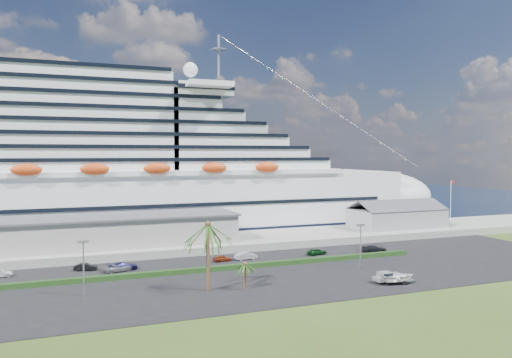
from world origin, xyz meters
name	(u,v)px	position (x,y,z in m)	size (l,w,h in m)	color
ground	(278,292)	(0.00, 0.00, 0.00)	(420.00, 420.00, 0.00)	#314416
asphalt_lot	(253,275)	(0.00, 11.00, 0.06)	(140.00, 38.00, 0.12)	black
wharf	(208,243)	(0.00, 40.00, 0.90)	(240.00, 20.00, 1.80)	gray
water	(147,207)	(0.00, 130.00, 0.01)	(420.00, 160.00, 0.02)	black
cruise_ship	(101,172)	(-21.53, 64.00, 16.69)	(191.00, 38.00, 54.00)	silver
terminal_building	(93,231)	(-25.00, 40.00, 5.01)	(61.00, 15.00, 6.30)	gray
port_shed	(397,217)	(52.00, 40.00, 4.40)	(24.00, 12.31, 7.37)	gray
flagpole	(451,200)	(70.04, 40.00, 8.27)	(1.08, 0.16, 12.00)	silver
hedge	(201,270)	(-8.00, 16.00, 0.57)	(88.00, 1.10, 0.90)	black
lamp_post_left	(83,261)	(-28.00, 8.00, 5.34)	(1.60, 0.35, 8.27)	gray
lamp_post_right	(361,241)	(20.00, 8.00, 5.34)	(1.60, 0.35, 8.27)	gray
palm_tall	(208,232)	(-10.00, 4.00, 9.20)	(8.82, 8.82, 11.13)	#47301E
palm_short	(245,267)	(-4.50, 2.50, 3.67)	(3.53, 3.53, 4.56)	#47301E
parked_car_1	(86,267)	(-27.12, 24.83, 0.79)	(1.41, 4.05, 1.34)	black
parked_car_2	(118,268)	(-21.68, 21.95, 0.79)	(2.24, 4.86, 1.35)	gray
parked_car_3	(123,266)	(-20.76, 22.42, 0.90)	(2.17, 5.34, 1.55)	#151345
parked_car_4	(222,258)	(-1.77, 23.25, 0.74)	(1.46, 3.63, 1.24)	maroon
parked_car_5	(246,256)	(3.18, 23.20, 0.88)	(1.61, 4.61, 1.52)	#AFB3B7
parked_car_6	(317,252)	(18.77, 22.50, 0.74)	(2.06, 4.47, 1.24)	#0E3A15
parked_car_7	(374,248)	(31.55, 20.58, 0.90)	(2.17, 5.35, 1.55)	black
pickup_truck	(388,277)	(18.88, -1.81, 1.10)	(5.13, 2.11, 1.78)	black
boat_trailer	(398,276)	(19.90, -3.22, 1.34)	(6.56, 4.56, 1.84)	gray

